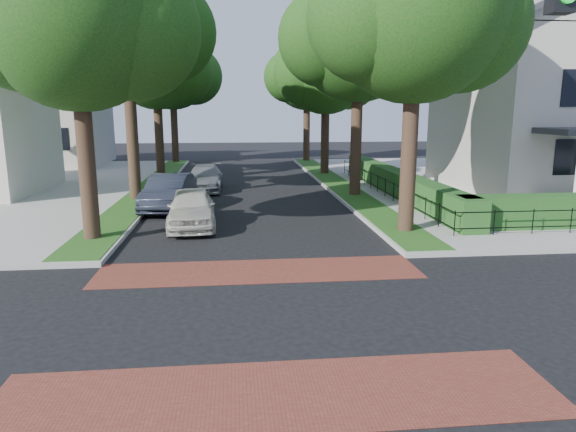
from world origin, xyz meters
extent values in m
plane|color=black|center=(0.00, 0.00, 0.00)|extent=(120.00, 120.00, 0.00)
cube|color=gray|center=(19.50, 19.00, 0.07)|extent=(30.00, 30.00, 0.15)
cube|color=maroon|center=(0.00, 3.20, 0.01)|extent=(9.00, 2.20, 0.01)
cube|color=maroon|center=(0.00, -3.20, 0.01)|extent=(9.00, 2.20, 0.01)
cube|color=#1C4714|center=(5.40, 19.10, 0.16)|extent=(1.60, 29.80, 0.02)
cube|color=#1C4714|center=(-5.40, 19.10, 0.16)|extent=(1.60, 29.80, 0.02)
cylinder|color=black|center=(5.50, 7.00, 3.83)|extent=(0.56, 0.56, 7.35)
sphere|color=#0F3A11|center=(5.50, 7.00, 7.71)|extent=(6.20, 6.20, 6.20)
sphere|color=#0F3A11|center=(7.21, 7.30, 7.31)|extent=(4.65, 4.65, 4.65)
sphere|color=#0F3A11|center=(3.95, 6.80, 7.41)|extent=(4.34, 4.34, 4.34)
sphere|color=#0F3A11|center=(5.60, 8.55, 8.21)|extent=(4.03, 4.03, 4.03)
cylinder|color=black|center=(5.50, 15.00, 4.00)|extent=(0.56, 0.56, 7.70)
sphere|color=#0F3A11|center=(5.50, 15.00, 8.07)|extent=(6.60, 6.60, 6.60)
sphere|color=#0F3A11|center=(7.31, 15.30, 7.67)|extent=(4.95, 4.95, 4.95)
sphere|color=#0F3A11|center=(3.85, 14.80, 7.77)|extent=(4.62, 4.62, 4.62)
sphere|color=#0F3A11|center=(5.60, 16.65, 8.57)|extent=(4.29, 4.29, 4.29)
cylinder|color=black|center=(5.50, 24.00, 3.47)|extent=(0.56, 0.56, 6.65)
sphere|color=#0F3A11|center=(5.50, 24.00, 6.99)|extent=(5.80, 5.80, 5.80)
sphere|color=#0F3A11|center=(7.09, 24.30, 6.59)|extent=(4.35, 4.35, 4.35)
sphere|color=#0F3A11|center=(4.05, 23.80, 6.69)|extent=(4.06, 4.06, 4.06)
sphere|color=#0F3A11|center=(5.60, 25.45, 7.49)|extent=(3.77, 3.77, 3.77)
cylinder|color=black|center=(5.50, 33.00, 3.65)|extent=(0.56, 0.56, 7.00)
sphere|color=#0F3A11|center=(5.50, 33.00, 7.35)|extent=(6.00, 6.00, 6.00)
sphere|color=#0F3A11|center=(7.15, 33.30, 6.95)|extent=(4.50, 4.50, 4.50)
sphere|color=#0F3A11|center=(4.00, 32.80, 7.05)|extent=(4.20, 4.20, 4.20)
sphere|color=#0F3A11|center=(5.60, 34.50, 7.85)|extent=(3.90, 3.90, 3.90)
cylinder|color=black|center=(-5.50, 7.00, 3.65)|extent=(0.56, 0.56, 7.00)
sphere|color=#0F3A11|center=(-5.50, 7.00, 7.35)|extent=(6.00, 6.00, 6.00)
sphere|color=#0F3A11|center=(-3.85, 7.30, 6.95)|extent=(4.50, 4.50, 4.50)
sphere|color=#0F3A11|center=(-7.00, 6.80, 7.05)|extent=(4.20, 4.20, 4.20)
sphere|color=#0F3A11|center=(-5.40, 8.50, 7.85)|extent=(3.90, 3.90, 3.90)
cylinder|color=black|center=(-5.50, 15.00, 4.17)|extent=(0.56, 0.56, 8.05)
sphere|color=#0F3A11|center=(-5.50, 15.00, 8.43)|extent=(6.40, 6.40, 6.40)
sphere|color=#0F3A11|center=(-3.74, 15.30, 8.03)|extent=(4.80, 4.80, 4.80)
sphere|color=#0F3A11|center=(-7.10, 14.80, 8.13)|extent=(4.48, 4.48, 4.48)
sphere|color=#0F3A11|center=(-5.40, 16.60, 8.93)|extent=(4.16, 4.16, 4.16)
cylinder|color=black|center=(-5.50, 24.00, 3.58)|extent=(0.56, 0.56, 6.86)
sphere|color=#0F3A11|center=(-5.50, 24.00, 7.21)|extent=(5.60, 5.60, 5.60)
sphere|color=#0F3A11|center=(-3.96, 24.30, 6.81)|extent=(4.20, 4.20, 4.20)
sphere|color=#0F3A11|center=(-6.90, 23.80, 6.91)|extent=(3.92, 3.92, 3.92)
sphere|color=#0F3A11|center=(-5.40, 25.40, 7.71)|extent=(3.64, 3.64, 3.64)
cylinder|color=black|center=(-5.50, 33.00, 3.72)|extent=(0.56, 0.56, 7.14)
sphere|color=#0F3A11|center=(-5.50, 33.00, 7.49)|extent=(6.20, 6.20, 6.20)
sphere|color=#0F3A11|center=(-3.79, 33.30, 7.09)|extent=(4.65, 4.65, 4.65)
sphere|color=#0F3A11|center=(-7.05, 32.80, 7.19)|extent=(4.34, 4.34, 4.34)
sphere|color=#0F3A11|center=(-5.40, 34.55, 7.99)|extent=(4.03, 4.03, 4.03)
cube|color=#174317|center=(7.70, 15.00, 0.75)|extent=(1.00, 18.00, 1.20)
cube|color=#B6B0A3|center=(17.50, 16.00, 4.15)|extent=(12.00, 10.00, 8.00)
cube|color=#B6B0A3|center=(-15.50, 32.00, 3.40)|extent=(9.00, 8.00, 6.50)
cube|color=maroon|center=(-12.80, 30.40, 8.47)|extent=(0.80, 0.80, 3.64)
imported|color=beige|center=(-2.30, 8.93, 0.75)|extent=(2.03, 4.51, 1.50)
imported|color=#1D212B|center=(-3.58, 12.66, 0.79)|extent=(2.22, 4.95, 1.58)
imported|color=gray|center=(-2.30, 18.16, 0.69)|extent=(2.02, 4.79, 1.38)
camera|label=1|loc=(-0.62, -10.58, 4.46)|focal=32.00mm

